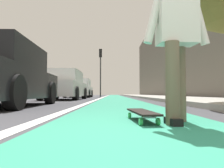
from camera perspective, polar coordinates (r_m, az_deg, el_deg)
ground_plane at (r=11.01m, az=1.51°, el=-4.15°), size 80.00×80.00×0.00m
bike_lane_paint at (r=25.01m, az=0.81°, el=-3.26°), size 56.00×1.83×0.00m
lane_stripe_white at (r=21.02m, az=-1.99°, el=-3.39°), size 52.00×0.16×0.01m
sidewalk_curb at (r=19.30m, az=10.38°, el=-3.25°), size 52.00×3.20×0.12m
building_facade at (r=24.18m, az=14.56°, el=8.32°), size 40.00×1.20×9.67m
skateboard at (r=2.42m, az=7.95°, el=-7.56°), size 0.86×0.28×0.11m
skater_person at (r=2.42m, az=16.64°, el=12.67°), size 0.48×0.72×1.64m
parked_car_near at (r=5.76m, az=-27.24°, el=1.81°), size 4.20×2.02×1.49m
parked_car_mid at (r=11.34m, az=-12.42°, el=-0.46°), size 4.29×1.89×1.48m
parked_car_far at (r=17.77m, az=-8.69°, el=-1.25°), size 4.30×2.07×1.47m
traffic_light at (r=21.22m, az=-3.06°, el=5.30°), size 0.33×0.28×4.68m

